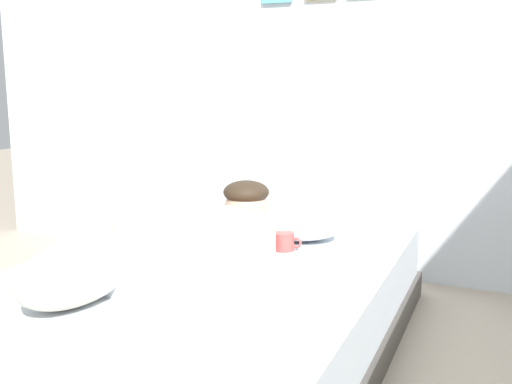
% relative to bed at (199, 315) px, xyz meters
% --- Properties ---
extents(back_wall, '(4.48, 0.12, 2.50)m').
position_rel_bed_xyz_m(back_wall, '(0.07, 1.28, 1.08)').
color(back_wall, silver).
rests_on(back_wall, ground).
extents(bed, '(1.36, 2.08, 0.35)m').
position_rel_bed_xyz_m(bed, '(0.00, 0.00, 0.00)').
color(bed, '#4C4742').
rests_on(bed, ground).
extents(pillow, '(0.52, 0.32, 0.11)m').
position_rel_bed_xyz_m(pillow, '(0.12, 0.56, 0.23)').
color(pillow, silver).
rests_on(pillow, bed).
extents(person_lying, '(0.43, 0.92, 0.27)m').
position_rel_bed_xyz_m(person_lying, '(-0.00, 0.08, 0.28)').
color(person_lying, silver).
rests_on(person_lying, bed).
extents(dog, '(0.26, 0.57, 0.21)m').
position_rel_bed_xyz_m(dog, '(-0.19, -0.40, 0.28)').
color(dog, beige).
rests_on(dog, bed).
extents(coffee_cup, '(0.12, 0.09, 0.07)m').
position_rel_bed_xyz_m(coffee_cup, '(0.20, 0.37, 0.22)').
color(coffee_cup, '#D84C47').
rests_on(coffee_cup, bed).
extents(cell_phone, '(0.07, 0.14, 0.01)m').
position_rel_bed_xyz_m(cell_phone, '(-0.10, 0.07, 0.18)').
color(cell_phone, black).
rests_on(cell_phone, bed).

